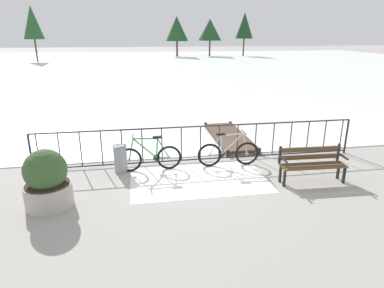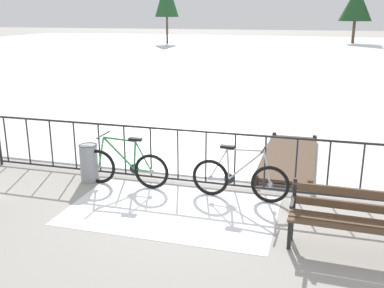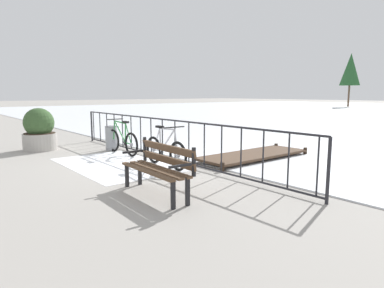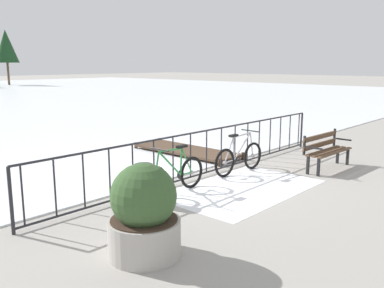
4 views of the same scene
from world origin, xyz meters
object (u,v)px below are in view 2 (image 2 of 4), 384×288
at_px(bicycle_near_railing, 125,167).
at_px(bicycle_second, 239,179).
at_px(park_bench, 350,215).
at_px(trash_bin, 89,163).

height_order(bicycle_near_railing, bicycle_second, same).
bearing_deg(bicycle_second, bicycle_near_railing, 179.54).
height_order(bicycle_near_railing, park_bench, bicycle_near_railing).
bearing_deg(park_bench, trash_bin, 163.67).
relative_size(bicycle_second, trash_bin, 2.34).
bearing_deg(bicycle_near_railing, trash_bin, 177.55).
distance_m(bicycle_near_railing, bicycle_second, 2.15).
xyz_separation_m(bicycle_second, trash_bin, (-2.91, 0.05, 0.00)).
bearing_deg(trash_bin, bicycle_near_railing, -2.45).
xyz_separation_m(park_bench, trash_bin, (-4.65, 1.36, -0.14)).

